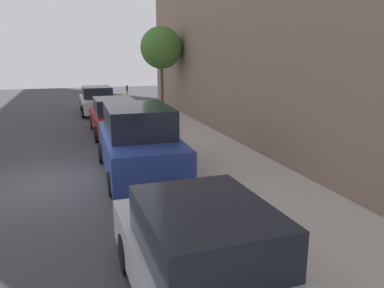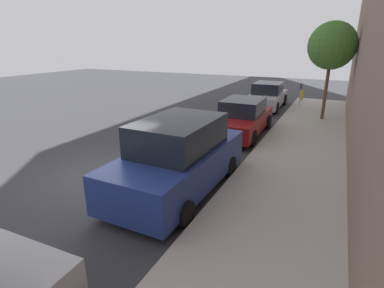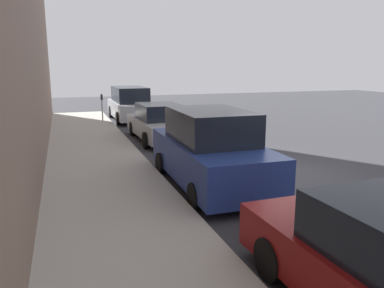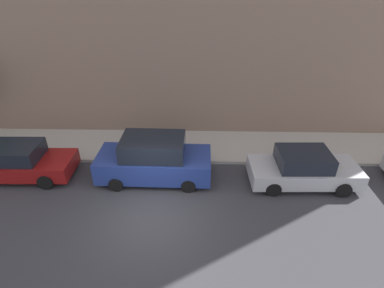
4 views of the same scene
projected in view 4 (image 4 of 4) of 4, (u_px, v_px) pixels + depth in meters
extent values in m
plane|color=#38383D|center=(152.00, 216.00, 11.13)|extent=(60.00, 60.00, 0.00)
cube|color=#B2ADA3|center=(166.00, 146.00, 15.42)|extent=(3.05, 32.00, 0.15)
cube|color=#B7BABF|center=(303.00, 172.00, 12.59)|extent=(1.92, 4.55, 0.68)
cube|color=black|center=(304.00, 159.00, 12.26)|extent=(1.64, 2.14, 0.64)
cylinder|color=black|center=(273.00, 189.00, 12.01)|extent=(0.22, 0.63, 0.63)
cylinder|color=black|center=(265.00, 165.00, 13.48)|extent=(0.22, 0.63, 0.63)
cylinder|color=black|center=(343.00, 190.00, 11.95)|extent=(0.22, 0.63, 0.63)
cylinder|color=black|center=(328.00, 166.00, 13.42)|extent=(0.22, 0.63, 0.63)
cube|color=navy|center=(154.00, 164.00, 12.85)|extent=(2.04, 4.83, 0.96)
cube|color=black|center=(153.00, 147.00, 12.40)|extent=(1.77, 2.63, 0.80)
cylinder|color=black|center=(116.00, 184.00, 12.28)|extent=(0.22, 0.60, 0.60)
cylinder|color=black|center=(126.00, 159.00, 13.88)|extent=(0.22, 0.60, 0.60)
cylinder|color=black|center=(188.00, 186.00, 12.22)|extent=(0.22, 0.60, 0.60)
cylinder|color=black|center=(190.00, 160.00, 13.82)|extent=(0.22, 0.60, 0.60)
cube|color=maroon|center=(21.00, 165.00, 13.03)|extent=(1.89, 4.53, 0.68)
cube|color=black|center=(15.00, 152.00, 12.70)|extent=(1.63, 2.13, 0.64)
cylinder|color=black|center=(3.00, 159.00, 13.91)|extent=(0.22, 0.64, 0.64)
cylinder|color=black|center=(46.00, 182.00, 12.38)|extent=(0.22, 0.64, 0.64)
cylinder|color=black|center=(62.00, 159.00, 13.85)|extent=(0.22, 0.64, 0.64)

